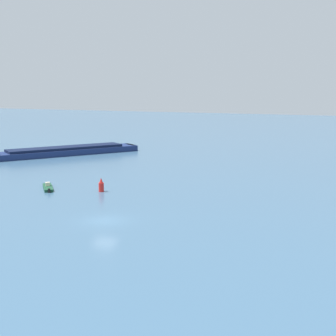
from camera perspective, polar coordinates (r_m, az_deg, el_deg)
The scene contains 4 objects.
ground_plane at distance 51.09m, azimuth -7.57°, elevation -6.24°, with size 400.00×400.00×0.00m, color #3D607F.
cargo_barge at distance 100.00m, azimuth -13.31°, elevation 1.97°, with size 23.97×30.47×5.78m.
small_motorboat at distance 67.95m, azimuth -14.10°, elevation -2.25°, with size 3.93×4.40×0.86m.
channel_buoy_red at distance 64.76m, azimuth -7.95°, elevation -2.10°, with size 0.70×0.70×1.90m.
Camera 1 is at (24.67, -42.49, 13.98)m, focal length 51.21 mm.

